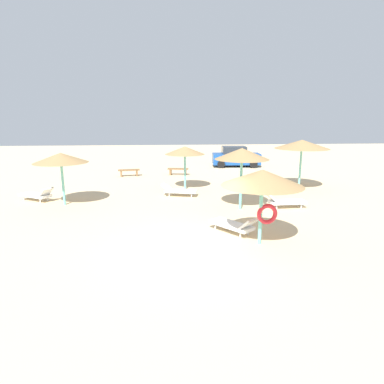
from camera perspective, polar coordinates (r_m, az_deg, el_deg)
name	(u,v)px	position (r m, az deg, el deg)	size (l,w,h in m)	color
ground_plane	(199,249)	(10.70, 1.26, -9.91)	(80.00, 80.00, 0.00)	beige
parasol_0	(242,154)	(14.72, 8.71, 6.58)	(2.43, 2.43, 2.82)	#6BC6BC
parasol_1	(262,179)	(10.70, 12.21, 2.29)	(2.66, 2.66, 2.53)	#6BC6BC
parasol_2	(61,158)	(16.59, -21.95, 5.52)	(2.52, 2.52, 2.52)	#6BC6BC
parasol_3	(185,151)	(18.85, -1.26, 7.24)	(2.28, 2.28, 2.51)	#6BC6BC
parasol_4	(302,144)	(19.97, 18.65, 7.89)	(3.10, 3.10, 2.88)	#6BC6BC
lounger_0	(284,201)	(15.85, 15.85, -1.54)	(1.91, 0.76, 0.75)	white
lounger_1	(234,225)	(12.08, 7.40, -5.68)	(1.67, 1.87, 0.74)	white
lounger_2	(37,195)	(18.29, -25.44, -0.42)	(1.94, 1.50, 0.75)	white
lounger_3	(178,190)	(17.53, -2.38, 0.29)	(2.00, 1.05, 0.66)	white
bench_0	(178,170)	(23.95, -2.47, 3.81)	(1.54, 0.62, 0.49)	brown
bench_1	(129,171)	(23.84, -10.94, 3.54)	(1.54, 0.61, 0.49)	brown
parked_car	(236,157)	(28.24, 7.62, 6.09)	(4.11, 2.21, 1.72)	#194C9E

